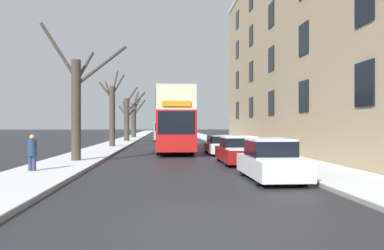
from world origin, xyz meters
The scene contains 14 objects.
ground_plane centered at (0.00, 0.00, 0.00)m, with size 320.00×320.00×0.00m, color #28282D.
sidewalk_left centered at (-5.60, 53.00, 0.08)m, with size 3.04×130.00×0.16m.
sidewalk_right centered at (5.60, 53.00, 0.08)m, with size 3.04×130.00×0.16m.
terrace_facade_right centered at (11.62, 19.96, 8.18)m, with size 9.10×36.70×16.35m.
bare_tree_left_0 centered at (-5.30, 12.41, 3.11)m, with size 4.29×1.53×7.16m.
bare_tree_left_1 centered at (-5.28, 25.36, 3.12)m, with size 2.11×2.24×6.94m.
bare_tree_left_2 centered at (-5.07, 36.38, 2.93)m, with size 3.38×3.43×6.55m.
bare_tree_left_3 centered at (-5.30, 48.90, 3.07)m, with size 2.20×3.02×7.16m.
double_decker_bus centered at (-0.09, 20.41, 2.52)m, with size 2.52×10.61×4.46m.
parked_car_0 centered at (2.99, 5.91, 0.68)m, with size 1.70×3.98×1.48m.
parked_car_1 centered at (2.99, 11.63, 0.65)m, with size 1.89×4.30×1.41m.
parked_car_2 centered at (2.99, 17.94, 0.60)m, with size 1.83×4.44×1.27m.
oncoming_van centered at (-1.01, 38.58, 1.24)m, with size 2.05×5.51×2.30m.
pedestrian_left_sidewalk centered at (-6.03, 8.01, 0.88)m, with size 0.35×0.35×1.60m.
Camera 1 is at (-0.81, -7.21, 1.97)m, focal length 35.00 mm.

